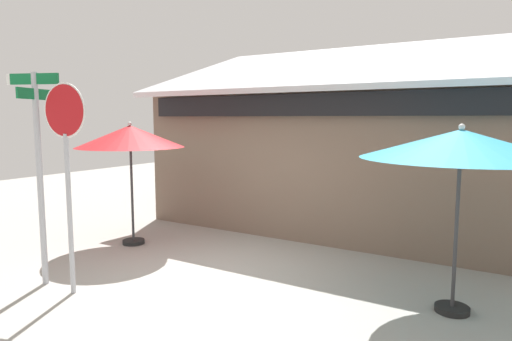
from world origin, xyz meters
name	(u,v)px	position (x,y,z in m)	size (l,w,h in m)	color
ground_plane	(207,276)	(0.00, 0.00, -0.05)	(28.00, 28.00, 0.10)	#9E9B93
cafe_building	(347,155)	(0.73, 4.49, 1.68)	(9.02, 4.61, 4.52)	#705B4C
street_sign_post	(39,159)	(-1.84, -1.67, 1.93)	(0.79, 0.74, 3.22)	#A8AAB2
stop_sign	(66,149)	(-1.15, -1.68, 2.11)	(0.77, 0.11, 3.04)	#A8AAB2
patio_umbrella_crimson_left	(130,137)	(-2.34, 0.60, 2.17)	(2.13, 2.13, 2.47)	black
patio_umbrella_teal_center	(461,145)	(3.68, 0.51, 2.20)	(2.51, 2.51, 2.47)	black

